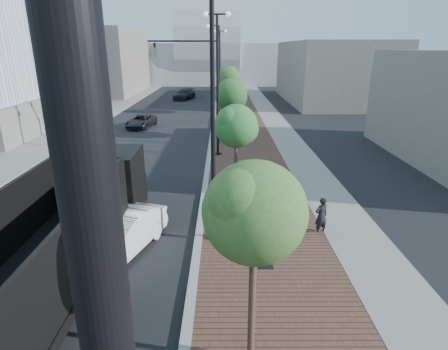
{
  "coord_description": "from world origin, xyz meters",
  "views": [
    {
      "loc": [
        0.95,
        -2.9,
        7.12
      ],
      "look_at": [
        1.0,
        12.0,
        2.0
      ],
      "focal_mm": 29.67,
      "sensor_mm": 36.0,
      "label": 1
    }
  ],
  "objects_px": {
    "white_sedan": "(119,235)",
    "dump_truck": "(84,220)",
    "dark_car_mid": "(141,121)",
    "pedestrian": "(321,216)"
  },
  "relations": [
    {
      "from": "white_sedan",
      "to": "dump_truck",
      "type": "bearing_deg",
      "value": -150.87
    },
    {
      "from": "dump_truck",
      "to": "white_sedan",
      "type": "bearing_deg",
      "value": 10.31
    },
    {
      "from": "dump_truck",
      "to": "dark_car_mid",
      "type": "relative_size",
      "value": 3.16
    },
    {
      "from": "dump_truck",
      "to": "white_sedan",
      "type": "xyz_separation_m",
      "value": [
        1.11,
        0.21,
        -0.71
      ]
    },
    {
      "from": "dump_truck",
      "to": "pedestrian",
      "type": "height_order",
      "value": "dump_truck"
    },
    {
      "from": "dump_truck",
      "to": "pedestrian",
      "type": "xyz_separation_m",
      "value": [
        8.76,
        1.69,
        -0.67
      ]
    },
    {
      "from": "dump_truck",
      "to": "dark_car_mid",
      "type": "distance_m",
      "value": 23.24
    },
    {
      "from": "dump_truck",
      "to": "dark_car_mid",
      "type": "xyz_separation_m",
      "value": [
        -2.89,
        23.04,
        -0.88
      ]
    },
    {
      "from": "white_sedan",
      "to": "pedestrian",
      "type": "xyz_separation_m",
      "value": [
        7.65,
        1.48,
        0.04
      ]
    },
    {
      "from": "white_sedan",
      "to": "dark_car_mid",
      "type": "xyz_separation_m",
      "value": [
        -4.0,
        22.83,
        -0.16
      ]
    }
  ]
}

